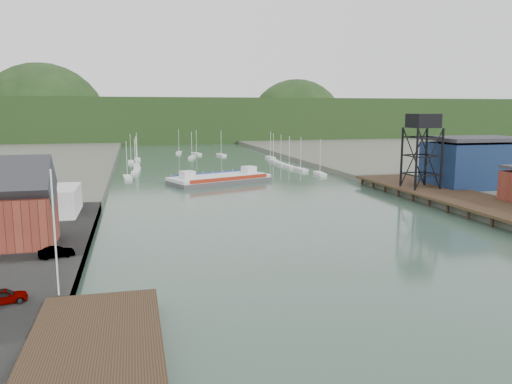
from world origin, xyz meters
name	(u,v)px	position (x,y,z in m)	size (l,w,h in m)	color
ground	(428,319)	(0.00, 0.00, 0.00)	(600.00, 600.00, 0.00)	#314D40
west_quay	(5,275)	(-40.00, 20.00, 0.80)	(16.00, 80.00, 1.60)	slate
west_stage	(96,345)	(-29.00, 0.00, 0.90)	(10.00, 18.00, 1.80)	black
east_pier	(466,198)	(37.00, 45.00, 1.90)	(14.00, 70.00, 2.45)	black
harbor_building	(4,212)	(-42.00, 30.00, 6.09)	(12.20, 8.20, 8.90)	maroon
white_shed	(21,202)	(-44.00, 50.00, 3.85)	(18.00, 12.00, 4.50)	silver
flagpole	(55,233)	(-33.00, 10.00, 7.60)	(0.16, 0.16, 12.00)	silver
lift_tower	(423,125)	(35.00, 58.00, 15.65)	(6.50, 6.50, 16.00)	black
blue_shed	(475,163)	(50.00, 60.00, 7.06)	(20.50, 14.50, 11.30)	#0D1D3A
marina_sailboats	(208,163)	(0.08, 138.46, 0.35)	(57.71, 92.65, 0.90)	silver
distant_hills	(166,123)	(-3.98, 301.35, 10.38)	(500.00, 120.00, 80.00)	black
chain_ferry	(219,179)	(-3.91, 90.38, 1.08)	(28.18, 19.37, 3.77)	#474749
car_west_a	(3,296)	(-37.56, 8.94, 2.30)	(1.66, 4.12, 1.40)	#999999
car_west_b	(56,252)	(-34.94, 22.98, 2.26)	(1.41, 4.03, 1.33)	#999999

